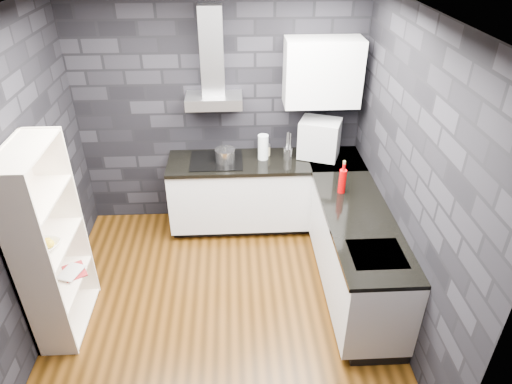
{
  "coord_description": "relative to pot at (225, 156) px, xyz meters",
  "views": [
    {
      "loc": [
        0.16,
        -3.26,
        3.29
      ],
      "look_at": [
        0.35,
        0.45,
        1.0
      ],
      "focal_mm": 32.0,
      "sensor_mm": 36.0,
      "label": 1
    }
  ],
  "objects": [
    {
      "name": "counter_back_cab",
      "position": [
        0.45,
        0.03,
        -0.5
      ],
      "size": [
        2.2,
        0.6,
        0.76
      ],
      "primitive_type": "cube",
      "color": "silver",
      "rests_on": "ground"
    },
    {
      "name": "upper_cabinet",
      "position": [
        1.05,
        0.15,
        0.87
      ],
      "size": [
        0.8,
        0.35,
        0.7
      ],
      "primitive_type": "cube",
      "color": "white",
      "rests_on": "wall_back"
    },
    {
      "name": "ceiling",
      "position": [
        -0.05,
        -1.27,
        1.72
      ],
      "size": [
        3.2,
        3.2,
        0.0
      ],
      "primitive_type": "plane",
      "rotation": [
        3.14,
        0.0,
        0.0
      ],
      "color": "silver"
    },
    {
      "name": "toekick_back",
      "position": [
        0.45,
        0.07,
        -0.93
      ],
      "size": [
        2.18,
        0.5,
        0.1
      ],
      "primitive_type": "cube",
      "color": "black",
      "rests_on": "ground"
    },
    {
      "name": "wall_left",
      "position": [
        -1.67,
        -1.27,
        0.37
      ],
      "size": [
        0.05,
        3.2,
        2.7
      ],
      "primitive_type": "cube",
      "color": "black",
      "rests_on": "ground"
    },
    {
      "name": "counter_corner_top",
      "position": [
        1.25,
        0.03,
        -0.1
      ],
      "size": [
        0.62,
        0.62,
        0.04
      ],
      "primitive_type": "cube",
      "color": "black",
      "rests_on": "counter_right_cab"
    },
    {
      "name": "wall_back",
      "position": [
        -0.05,
        0.35,
        0.37
      ],
      "size": [
        3.2,
        0.05,
        2.7
      ],
      "primitive_type": "cube",
      "color": "black",
      "rests_on": "ground"
    },
    {
      "name": "book_second",
      "position": [
        -1.49,
        -1.27,
        -0.38
      ],
      "size": [
        0.16,
        0.07,
        0.23
      ],
      "primitive_type": "imported",
      "rotation": [
        0.0,
        0.0,
        -0.35
      ],
      "color": "#B2B2B2",
      "rests_on": "bookshelf"
    },
    {
      "name": "red_bottle",
      "position": [
        1.16,
        -0.71,
        0.05
      ],
      "size": [
        0.09,
        0.09,
        0.25
      ],
      "primitive_type": "cylinder",
      "rotation": [
        0.0,
        0.0,
        -0.41
      ],
      "color": "#B30002",
      "rests_on": "counter_right_top"
    },
    {
      "name": "pot",
      "position": [
        0.0,
        0.0,
        0.0
      ],
      "size": [
        0.26,
        0.26,
        0.13
      ],
      "primitive_type": "cylinder",
      "rotation": [
        0.0,
        0.0,
        -0.22
      ],
      "color": "silver",
      "rests_on": "cooktop"
    },
    {
      "name": "storage_jar",
      "position": [
        0.47,
        0.14,
        -0.02
      ],
      "size": [
        0.1,
        0.1,
        0.11
      ],
      "primitive_type": "cylinder",
      "rotation": [
        0.0,
        0.0,
        -0.11
      ],
      "color": "beige",
      "rests_on": "counter_back_top"
    },
    {
      "name": "book_red",
      "position": [
        -1.48,
        -1.3,
        -0.4
      ],
      "size": [
        0.17,
        0.11,
        0.25
      ],
      "primitive_type": "imported",
      "rotation": [
        0.0,
        0.0,
        0.5
      ],
      "color": "maroon",
      "rests_on": "bookshelf"
    },
    {
      "name": "wall_front",
      "position": [
        -0.05,
        -2.9,
        0.37
      ],
      "size": [
        3.2,
        0.05,
        2.7
      ],
      "primitive_type": "cube",
      "color": "black",
      "rests_on": "ground"
    },
    {
      "name": "toekick_right",
      "position": [
        1.29,
        -1.17,
        -0.93
      ],
      "size": [
        0.5,
        1.78,
        0.1
      ],
      "primitive_type": "cube",
      "color": "black",
      "rests_on": "ground"
    },
    {
      "name": "ground",
      "position": [
        -0.05,
        -1.27,
        -0.98
      ],
      "size": [
        3.2,
        3.2,
        0.0
      ],
      "primitive_type": "plane",
      "color": "#48290B"
    },
    {
      "name": "glass_vase",
      "position": [
        0.43,
        0.06,
        0.07
      ],
      "size": [
        0.13,
        0.13,
        0.29
      ],
      "primitive_type": "cylinder",
      "rotation": [
        0.0,
        0.0,
        0.17
      ],
      "color": "white",
      "rests_on": "counter_back_top"
    },
    {
      "name": "cooktop",
      "position": [
        -0.1,
        0.03,
        -0.07
      ],
      "size": [
        0.58,
        0.5,
        0.01
      ],
      "primitive_type": "cube",
      "color": "black",
      "rests_on": "counter_back_top"
    },
    {
      "name": "fruit_bowl",
      "position": [
        -1.47,
        -1.47,
        -0.04
      ],
      "size": [
        0.26,
        0.26,
        0.05
      ],
      "primitive_type": "imported",
      "rotation": [
        0.0,
        0.0,
        -0.29
      ],
      "color": "white",
      "rests_on": "bookshelf"
    },
    {
      "name": "appliance_garage",
      "position": [
        1.06,
        0.08,
        0.15
      ],
      "size": [
        0.52,
        0.47,
        0.43
      ],
      "primitive_type": "cube",
      "rotation": [
        0.0,
        0.0,
        -0.36
      ],
      "color": "#B0B2B7",
      "rests_on": "counter_back_top"
    },
    {
      "name": "sink_rim",
      "position": [
        1.25,
        -1.67,
        -0.08
      ],
      "size": [
        0.44,
        0.4,
        0.01
      ],
      "primitive_type": "cube",
      "color": "#AAAAAF",
      "rests_on": "counter_right_top"
    },
    {
      "name": "bookshelf",
      "position": [
        -1.47,
        -1.42,
        -0.08
      ],
      "size": [
        0.35,
        0.81,
        1.8
      ],
      "primitive_type": "cube",
      "rotation": [
        0.0,
        0.0,
        -0.02
      ],
      "color": "white",
      "rests_on": "ground"
    },
    {
      "name": "hood_body",
      "position": [
        -0.1,
        0.16,
        0.58
      ],
      "size": [
        0.6,
        0.34,
        0.12
      ],
      "primitive_type": "cube",
      "color": "#AAAAAF",
      "rests_on": "wall_back"
    },
    {
      "name": "counter_right_top",
      "position": [
        1.24,
        -1.17,
        -0.1
      ],
      "size": [
        0.62,
        1.8,
        0.04
      ],
      "primitive_type": "cube",
      "color": "black",
      "rests_on": "counter_right_cab"
    },
    {
      "name": "hood_chimney",
      "position": [
        -0.1,
        0.23,
        1.09
      ],
      "size": [
        0.24,
        0.2,
        0.9
      ],
      "primitive_type": "cube",
      "color": "#AAAAAF",
      "rests_on": "hood_body"
    },
    {
      "name": "counter_back_top",
      "position": [
        0.45,
        0.02,
        -0.1
      ],
      "size": [
        2.2,
        0.62,
        0.04
      ],
      "primitive_type": "cube",
      "color": "black",
      "rests_on": "counter_back_cab"
    },
    {
      "name": "counter_right_cab",
      "position": [
        1.25,
        -1.17,
        -0.5
      ],
      "size": [
        0.6,
        1.8,
        0.76
      ],
      "primitive_type": "cube",
      "color": "silver",
      "rests_on": "ground"
    },
    {
      "name": "wall_right",
      "position": [
        1.58,
        -1.27,
        0.37
      ],
      "size": [
        0.05,
        3.2,
        2.7
      ],
      "primitive_type": "cube",
      "color": "black",
      "rests_on": "ground"
    },
    {
      "name": "utensil_crock",
      "position": [
        0.71,
        0.05,
        -0.01
      ],
      "size": [
        0.11,
        0.11,
        0.13
      ],
      "primitive_type": "cylinder",
      "rotation": [
        0.0,
        0.0,
        -0.1
      ],
      "color": "silver",
      "rests_on": "counter_back_top"
    }
  ]
}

